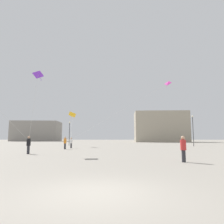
# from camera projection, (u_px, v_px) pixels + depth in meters

# --- Properties ---
(ground_plane) EXTENTS (300.00, 300.00, 0.00)m
(ground_plane) POSITION_uv_depth(u_px,v_px,m) (96.00, 193.00, 6.20)
(ground_plane) COLOR #9E9689
(person_in_black) EXTENTS (0.39, 0.39, 1.81)m
(person_in_black) POSITION_uv_depth(u_px,v_px,m) (29.00, 144.00, 20.86)
(person_in_black) COLOR #2D2D33
(person_in_black) RESTS_ON ground_plane
(person_in_white) EXTENTS (0.36, 0.36, 1.66)m
(person_in_white) POSITION_uv_depth(u_px,v_px,m) (71.00, 142.00, 32.27)
(person_in_white) COLOR #2D2D33
(person_in_white) RESTS_ON ground_plane
(person_in_orange) EXTENTS (0.39, 0.39, 1.78)m
(person_in_orange) POSITION_uv_depth(u_px,v_px,m) (65.00, 142.00, 29.30)
(person_in_orange) COLOR #2D2D33
(person_in_orange) RESTS_ON ground_plane
(person_in_red) EXTENTS (0.39, 0.39, 1.77)m
(person_in_red) POSITION_uv_depth(u_px,v_px,m) (183.00, 148.00, 13.99)
(person_in_red) COLOR #2D2D33
(person_in_red) RESTS_ON ground_plane
(kite_amber_delta) EXTENTS (2.31, 7.46, 5.16)m
(kite_amber_delta) POSITION_uv_depth(u_px,v_px,m) (72.00, 115.00, 39.38)
(kite_amber_delta) COLOR yellow
(kite_violet_delta) EXTENTS (1.00, 1.80, 7.64)m
(kite_violet_delta) POSITION_uv_depth(u_px,v_px,m) (38.00, 76.00, 22.96)
(kite_violet_delta) COLOR purple
(kite_magenta_delta) EXTENTS (18.41, 10.26, 11.96)m
(kite_magenta_delta) POSITION_uv_depth(u_px,v_px,m) (165.00, 85.00, 42.45)
(kite_magenta_delta) COLOR #D12899
(building_left_hall) EXTENTS (21.50, 15.47, 9.08)m
(building_left_hall) POSITION_uv_depth(u_px,v_px,m) (37.00, 131.00, 96.70)
(building_left_hall) COLOR gray
(building_left_hall) RESTS_ON ground_plane
(building_centre_hall) EXTENTS (19.58, 11.34, 11.26)m
(building_centre_hall) POSITION_uv_depth(u_px,v_px,m) (160.00, 127.00, 78.07)
(building_centre_hall) COLOR #A39984
(building_centre_hall) RESTS_ON ground_plane
(lamppost_east) EXTENTS (0.36, 0.36, 5.89)m
(lamppost_east) POSITION_uv_depth(u_px,v_px,m) (193.00, 126.00, 39.31)
(lamppost_east) COLOR #2D2D30
(lamppost_east) RESTS_ON ground_plane
(lamppost_west) EXTENTS (0.36, 0.36, 5.09)m
(lamppost_west) POSITION_uv_depth(u_px,v_px,m) (69.00, 129.00, 44.32)
(lamppost_west) COLOR #2D2D30
(lamppost_west) RESTS_ON ground_plane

